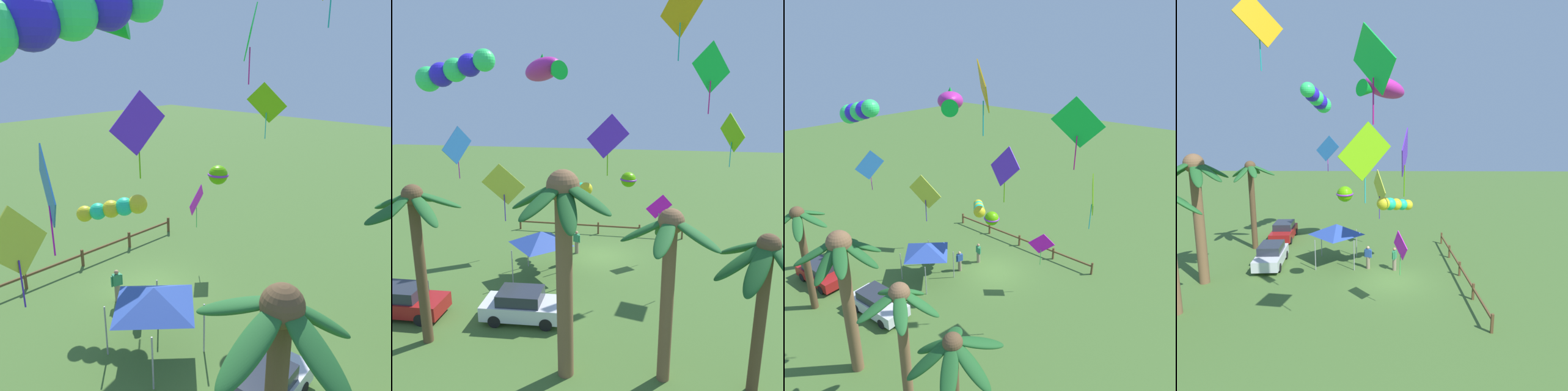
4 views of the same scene
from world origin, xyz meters
TOP-DOWN VIEW (x-y plane):
  - ground_plane at (0.00, 0.00)m, footprint 120.00×120.00m
  - palm_tree_2 at (5.99, 10.66)m, footprint 3.57×3.62m
  - rail_fence at (0.92, -4.40)m, footprint 13.00×0.12m
  - parked_car_0 at (2.50, 8.30)m, footprint 4.01×1.98m
  - spectator_0 at (2.02, 1.55)m, footprint 0.35×0.52m
  - spectator_1 at (1.75, -0.23)m, footprint 0.52×0.35m
  - festival_tent at (3.00, 3.77)m, footprint 2.86×2.86m
  - kite_ball_0 at (-1.90, 2.68)m, footprint 1.02×1.01m
  - kite_tube_1 at (6.79, 5.52)m, footprint 4.54×1.73m
  - kite_diamond_2 at (7.19, 4.87)m, footprint 0.72×1.92m
  - kite_diamond_4 at (-3.69, -0.24)m, footprint 1.68×0.58m
  - kite_fish_5 at (3.48, 0.60)m, footprint 3.76×3.81m
  - kite_diamond_6 at (6.42, 0.76)m, footprint 2.68×0.93m
  - kite_diamond_7 at (-6.14, 1.09)m, footprint 2.24×1.69m
  - kite_diamond_8 at (-0.25, -0.65)m, footprint 2.84×0.56m
  - kite_tube_9 at (1.65, -0.18)m, footprint 2.38×2.44m
  - kite_diamond_10 at (-7.47, 1.38)m, footprint 1.04×1.93m

SIDE VIEW (x-z plane):
  - ground_plane at x=0.00m, z-range 0.00..0.00m
  - rail_fence at x=0.92m, z-range 0.12..1.07m
  - parked_car_0 at x=2.50m, z-range 0.00..1.51m
  - spectator_0 at x=2.02m, z-range 0.02..1.61m
  - spectator_1 at x=1.75m, z-range 0.02..1.61m
  - festival_tent at x=3.00m, z-range 1.04..3.89m
  - kite_diamond_4 at x=-3.69m, z-range 2.34..4.76m
  - kite_tube_9 at x=1.65m, z-range 3.97..5.17m
  - kite_diamond_6 at x=6.42m, z-range 2.85..6.78m
  - palm_tree_2 at x=5.99m, z-range 1.62..8.61m
  - kite_ball_0 at x=-1.90m, z-range 5.46..6.31m
  - kite_diamond_2 at x=7.19m, z-range 6.41..9.25m
  - kite_diamond_8 at x=-0.25m, z-range 5.94..9.93m
  - kite_diamond_10 at x=-7.47m, z-range 6.94..9.96m
  - kite_tube_1 at x=6.79m, z-range 10.64..12.60m
  - kite_diamond_7 at x=-6.14m, z-range 9.98..13.80m
  - kite_fish_5 at x=3.48m, z-range 11.13..12.93m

